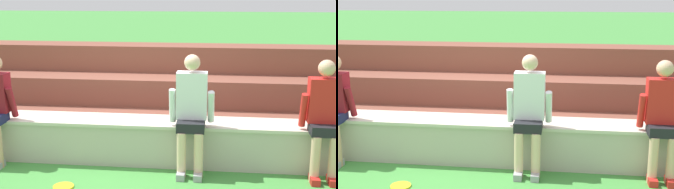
% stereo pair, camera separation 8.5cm
% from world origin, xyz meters
% --- Properties ---
extents(ground_plane, '(80.00, 80.00, 0.00)m').
position_xyz_m(ground_plane, '(0.00, 0.00, 0.00)').
color(ground_plane, '#428E3D').
extents(stone_seating_wall, '(9.81, 0.55, 0.56)m').
position_xyz_m(stone_seating_wall, '(0.00, 0.26, 0.30)').
color(stone_seating_wall, '#B7AF9E').
rests_on(stone_seating_wall, ground).
extents(brick_bleachers, '(11.92, 1.91, 1.29)m').
position_xyz_m(brick_bleachers, '(0.00, 1.82, 0.50)').
color(brick_bleachers, brown).
rests_on(brick_bleachers, ground).
extents(person_left_of_center, '(0.55, 0.50, 1.45)m').
position_xyz_m(person_left_of_center, '(0.88, -0.03, 0.78)').
color(person_left_of_center, beige).
rests_on(person_left_of_center, ground).
extents(person_center, '(0.55, 0.48, 1.42)m').
position_xyz_m(person_center, '(2.44, -0.02, 0.77)').
color(person_center, '#DBAD89').
rests_on(person_center, ground).
extents(frisbee, '(0.24, 0.24, 0.02)m').
position_xyz_m(frisbee, '(-0.53, -0.66, 0.01)').
color(frisbee, yellow).
rests_on(frisbee, ground).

